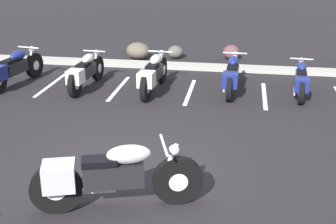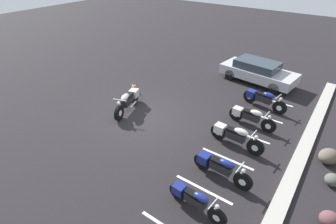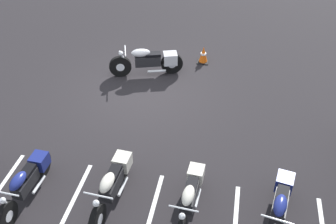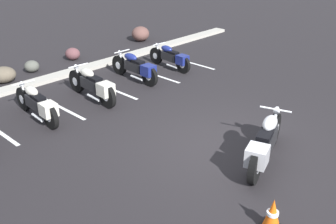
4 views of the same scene
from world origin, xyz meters
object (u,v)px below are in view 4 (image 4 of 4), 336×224
at_px(motorcycle_silver_featured, 265,143).
at_px(parked_bike_2, 93,85).
at_px(landscape_rock_2, 32,66).
at_px(landscape_rock_3, 3,75).
at_px(parked_bike_4, 171,57).
at_px(parked_bike_3, 136,67).
at_px(parked_bike_1, 37,104).
at_px(landscape_rock_0, 73,54).
at_px(traffic_cone, 272,215).
at_px(landscape_rock_1, 140,34).

relative_size(motorcycle_silver_featured, parked_bike_2, 1.04).
xyz_separation_m(landscape_rock_2, landscape_rock_3, (-1.17, -0.30, 0.06)).
bearing_deg(parked_bike_4, motorcycle_silver_featured, 154.54).
bearing_deg(motorcycle_silver_featured, parked_bike_3, 57.27).
distance_m(parked_bike_1, parked_bike_3, 3.72).
bearing_deg(parked_bike_1, landscape_rock_0, -39.99).
xyz_separation_m(motorcycle_silver_featured, traffic_cone, (-1.66, -1.16, -0.24)).
bearing_deg(landscape_rock_0, motorcycle_silver_featured, -98.83).
relative_size(parked_bike_3, landscape_rock_1, 2.49).
bearing_deg(parked_bike_1, parked_bike_4, -82.98).
height_order(landscape_rock_1, landscape_rock_3, landscape_rock_1).
height_order(landscape_rock_2, traffic_cone, traffic_cone).
relative_size(landscape_rock_0, landscape_rock_1, 0.63).
distance_m(parked_bike_2, traffic_cone, 6.65).
relative_size(motorcycle_silver_featured, parked_bike_1, 1.10).
xyz_separation_m(parked_bike_2, traffic_cone, (-1.26, -6.52, -0.20)).
relative_size(parked_bike_3, traffic_cone, 3.71).
xyz_separation_m(landscape_rock_1, landscape_rock_3, (-6.61, -0.61, -0.05)).
distance_m(landscape_rock_0, traffic_cone, 10.72).
xyz_separation_m(landscape_rock_3, traffic_cone, (-0.13, -9.82, 0.01)).
bearing_deg(parked_bike_3, motorcycle_silver_featured, 167.27).
height_order(motorcycle_silver_featured, landscape_rock_1, motorcycle_silver_featured).
xyz_separation_m(parked_bike_1, traffic_cone, (0.51, -6.51, -0.18)).
bearing_deg(landscape_rock_2, parked_bike_2, -90.53).
distance_m(parked_bike_3, landscape_rock_0, 3.44).
distance_m(motorcycle_silver_featured, parked_bike_4, 6.52).
distance_m(parked_bike_2, landscape_rock_1, 6.73).
bearing_deg(parked_bike_1, motorcycle_silver_featured, -154.29).
height_order(landscape_rock_2, landscape_rock_3, landscape_rock_3).
distance_m(parked_bike_1, landscape_rock_2, 4.04).
bearing_deg(parked_bike_1, parked_bike_3, -81.38).
bearing_deg(traffic_cone, landscape_rock_2, 82.72).
xyz_separation_m(motorcycle_silver_featured, parked_bike_4, (3.21, 5.67, -0.09)).
bearing_deg(landscape_rock_2, landscape_rock_3, -165.66).
xyz_separation_m(parked_bike_3, landscape_rock_0, (-0.13, 3.43, -0.23)).
height_order(motorcycle_silver_featured, traffic_cone, motorcycle_silver_featured).
bearing_deg(parked_bike_4, landscape_rock_2, 51.44).
height_order(parked_bike_2, parked_bike_4, parked_bike_2).
relative_size(landscape_rock_0, traffic_cone, 0.94).
bearing_deg(landscape_rock_0, landscape_rock_3, -171.35).
xyz_separation_m(parked_bike_2, parked_bike_4, (3.61, 0.31, -0.06)).
relative_size(parked_bike_4, landscape_rock_3, 2.51).
height_order(parked_bike_4, landscape_rock_3, parked_bike_4).
height_order(parked_bike_1, parked_bike_2, parked_bike_2).
bearing_deg(parked_bike_1, traffic_cone, -171.86).
bearing_deg(landscape_rock_2, motorcycle_silver_featured, -87.65).
distance_m(motorcycle_silver_featured, landscape_rock_1, 10.58).
bearing_deg(traffic_cone, parked_bike_2, 79.07).
distance_m(parked_bike_3, landscape_rock_3, 4.29).
xyz_separation_m(parked_bike_1, parked_bike_4, (5.38, 0.31, -0.03)).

